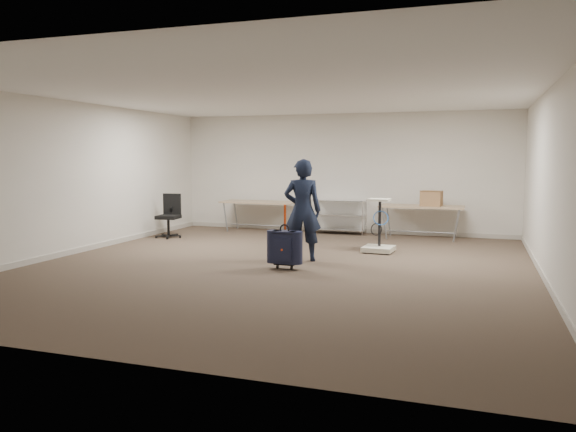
% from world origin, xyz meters
% --- Properties ---
extents(ground, '(9.00, 9.00, 0.00)m').
position_xyz_m(ground, '(0.00, 0.00, 0.00)').
color(ground, '#403426').
rests_on(ground, ground).
extents(room_shell, '(8.00, 9.00, 9.00)m').
position_xyz_m(room_shell, '(0.00, 1.38, 0.05)').
color(room_shell, white).
rests_on(room_shell, ground).
extents(folding_table_left, '(1.80, 0.75, 0.73)m').
position_xyz_m(folding_table_left, '(-1.90, 3.95, 0.68)').
color(folding_table_left, '#8C7456').
rests_on(folding_table_left, ground).
extents(folding_table_right, '(1.80, 0.75, 0.73)m').
position_xyz_m(folding_table_right, '(1.90, 3.95, 0.68)').
color(folding_table_right, '#8C7456').
rests_on(folding_table_right, ground).
extents(wire_shelf, '(1.22, 0.47, 0.80)m').
position_xyz_m(wire_shelf, '(0.00, 4.20, 0.44)').
color(wire_shelf, silver).
rests_on(wire_shelf, ground).
extents(person, '(0.72, 0.57, 1.75)m').
position_xyz_m(person, '(0.21, 0.63, 0.88)').
color(person, black).
rests_on(person, ground).
extents(suitcase, '(0.38, 0.23, 1.03)m').
position_xyz_m(suitcase, '(0.16, -0.18, 0.35)').
color(suitcase, black).
rests_on(suitcase, ground).
extents(office_chair, '(0.59, 0.59, 0.97)m').
position_xyz_m(office_chair, '(-3.44, 2.39, 0.29)').
color(office_chair, black).
rests_on(office_chair, ground).
extents(equipment_cart, '(0.59, 0.59, 1.01)m').
position_xyz_m(equipment_cart, '(1.31, 1.91, 0.27)').
color(equipment_cart, silver).
rests_on(equipment_cart, ground).
extents(cardboard_box, '(0.47, 0.38, 0.33)m').
position_xyz_m(cardboard_box, '(2.11, 3.96, 0.89)').
color(cardboard_box, '#925F44').
rests_on(cardboard_box, folding_table_right).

